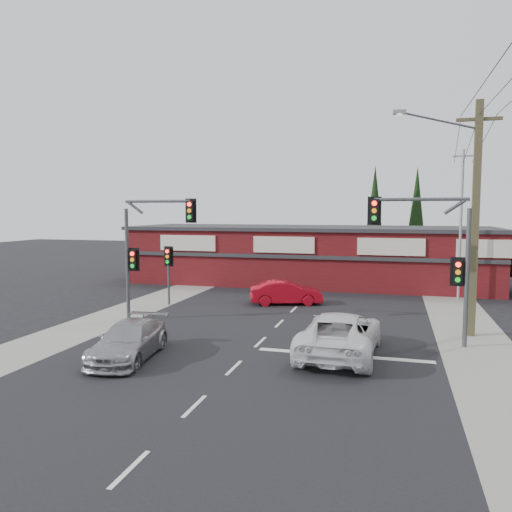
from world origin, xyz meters
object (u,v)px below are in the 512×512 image
(red_sedan, at_px, (286,293))
(utility_pole, at_px, (472,211))
(silver_suv, at_px, (129,341))
(shop_building, at_px, (308,254))
(white_suv, at_px, (340,334))

(red_sedan, distance_m, utility_pole, 11.42)
(silver_suv, height_order, shop_building, shop_building)
(silver_suv, bearing_deg, shop_building, 73.90)
(silver_suv, xyz_separation_m, shop_building, (3.05, 20.95, 1.47))
(silver_suv, bearing_deg, utility_pole, 21.45)
(red_sedan, xyz_separation_m, shop_building, (-0.24, 9.00, 1.45))
(shop_building, xyz_separation_m, utility_pole, (9.36, -14.00, 3.26))
(shop_building, distance_m, utility_pole, 17.15)
(shop_building, bearing_deg, utility_pole, -56.24)
(white_suv, distance_m, shop_building, 18.94)
(white_suv, distance_m, silver_suv, 7.83)
(white_suv, distance_m, utility_pole, 8.09)
(white_suv, relative_size, shop_building, 0.21)
(silver_suv, xyz_separation_m, utility_pole, (12.41, 6.95, 4.73))
(shop_building, bearing_deg, silver_suv, -98.30)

